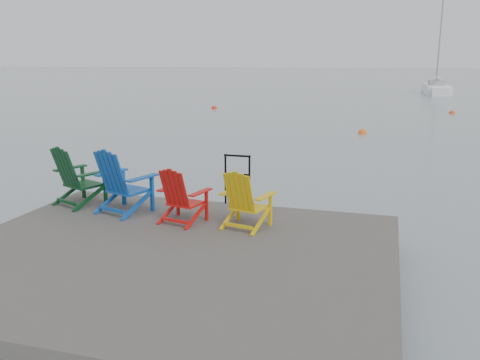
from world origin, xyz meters
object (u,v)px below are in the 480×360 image
(buoy_a, at_px, (362,133))
(buoy_c, at_px, (452,113))
(chair_blue, at_px, (121,181))
(chair_red, at_px, (181,195))
(chair_yellow, at_px, (245,199))
(chair_green, at_px, (76,176))
(buoy_b, at_px, (214,109))
(handrail, at_px, (237,175))
(sailboat_near, at_px, (436,90))

(buoy_a, xyz_separation_m, buoy_c, (4.52, 9.92, 0.00))
(chair_blue, distance_m, chair_red, 1.19)
(chair_yellow, height_order, buoy_c, chair_yellow)
(chair_green, xyz_separation_m, buoy_b, (-5.50, 23.11, -1.03))
(handrail, xyz_separation_m, chair_green, (-2.71, -0.83, -0.01))
(chair_green, relative_size, chair_blue, 0.96)
(handrail, bearing_deg, sailboat_near, 81.26)
(chair_yellow, bearing_deg, buoy_b, 123.39)
(chair_red, height_order, buoy_a, chair_red)
(chair_red, distance_m, buoy_b, 24.77)
(buoy_b, bearing_deg, buoy_a, -42.38)
(chair_blue, height_order, sailboat_near, sailboat_near)
(handrail, relative_size, chair_yellow, 0.99)
(handrail, distance_m, chair_blue, 1.99)
(chair_blue, bearing_deg, buoy_c, 90.07)
(buoy_b, bearing_deg, sailboat_near, 53.47)
(chair_blue, distance_m, buoy_c, 25.61)
(sailboat_near, xyz_separation_m, buoy_a, (-5.01, -28.64, -0.36))
(chair_green, relative_size, buoy_c, 3.06)
(buoy_a, bearing_deg, buoy_b, 137.62)
(chair_blue, height_order, buoy_b, chair_blue)
(sailboat_near, height_order, buoy_a, sailboat_near)
(chair_green, relative_size, chair_red, 1.18)
(handrail, height_order, buoy_a, handrail)
(chair_red, distance_m, sailboat_near, 43.92)
(chair_red, xyz_separation_m, chair_yellow, (1.03, 0.03, 0.01))
(chair_green, bearing_deg, buoy_c, 92.51)
(chair_red, bearing_deg, chair_yellow, 14.58)
(handrail, bearing_deg, chair_green, -162.98)
(chair_yellow, relative_size, buoy_a, 2.48)
(sailboat_near, distance_m, buoy_c, 18.74)
(buoy_b, bearing_deg, chair_green, -76.61)
(chair_yellow, height_order, buoy_b, chair_yellow)
(handrail, height_order, buoy_b, handrail)
(chair_green, xyz_separation_m, sailboat_near, (9.18, 42.93, -0.67))
(buoy_b, relative_size, buoy_c, 1.05)
(chair_red, bearing_deg, handrail, 79.21)
(chair_red, xyz_separation_m, sailboat_near, (7.02, 43.35, -0.59))
(handrail, relative_size, buoy_c, 2.62)
(chair_blue, bearing_deg, buoy_b, 123.15)
(sailboat_near, distance_m, buoy_b, 24.66)
(buoy_a, relative_size, buoy_c, 1.07)
(chair_blue, bearing_deg, handrail, 48.48)
(chair_green, height_order, chair_red, chair_green)
(chair_blue, xyz_separation_m, buoy_b, (-6.49, 23.31, -1.05))
(buoy_b, xyz_separation_m, buoy_c, (14.19, 1.09, 0.00))
(sailboat_near, bearing_deg, chair_yellow, -99.01)
(chair_blue, height_order, buoy_a, chair_blue)
(chair_yellow, distance_m, buoy_b, 25.08)
(chair_green, distance_m, chair_yellow, 3.21)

